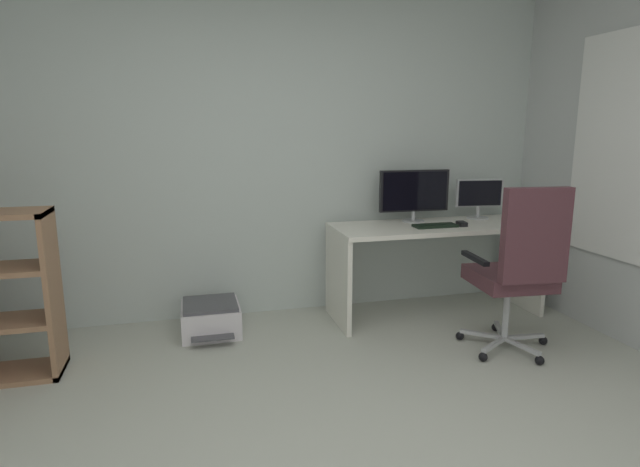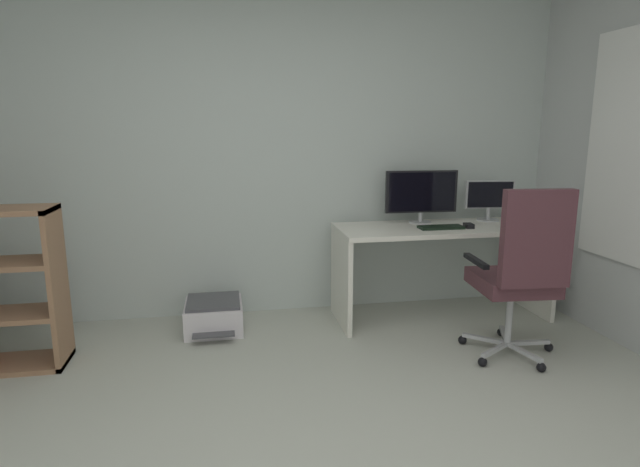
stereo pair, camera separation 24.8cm
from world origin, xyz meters
name	(u,v)px [view 2 (the right image)]	position (x,y,z in m)	size (l,w,h in m)	color
wall_back	(264,147)	(0.00, 2.33, 1.35)	(4.78, 0.10, 2.70)	silver
desk	(442,249)	(1.36, 1.88, 0.56)	(1.67, 0.62, 0.75)	white
monitor_main	(421,193)	(1.23, 2.04, 0.99)	(0.59, 0.18, 0.42)	#B2B5B7
monitor_secondary	(489,197)	(1.82, 2.04, 0.94)	(0.40, 0.18, 0.33)	#B2B5B7
keyboard	(441,227)	(1.30, 1.78, 0.76)	(0.34, 0.13, 0.02)	black
computer_mouse	(469,226)	(1.52, 1.77, 0.76)	(0.06, 0.10, 0.03)	black
office_chair	(521,269)	(1.51, 1.03, 0.62)	(0.62, 0.63, 1.15)	#B7BABC
printer	(214,315)	(-0.43, 1.92, 0.12)	(0.42, 0.51, 0.24)	silver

